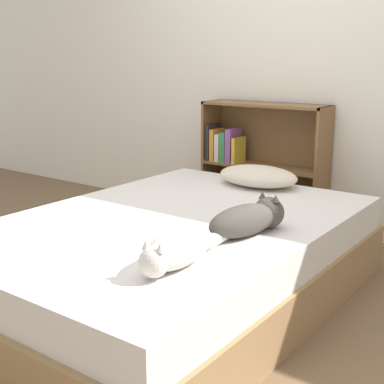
% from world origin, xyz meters
% --- Properties ---
extents(ground_plane, '(8.00, 8.00, 0.00)m').
position_xyz_m(ground_plane, '(0.00, 0.00, 0.00)').
color(ground_plane, brown).
extents(wall_back, '(8.00, 0.06, 2.50)m').
position_xyz_m(wall_back, '(0.00, 1.53, 1.25)').
color(wall_back, white).
rests_on(wall_back, ground_plane).
extents(bed, '(1.45, 2.09, 0.43)m').
position_xyz_m(bed, '(0.00, 0.00, 0.21)').
color(bed, '#99754C').
rests_on(bed, ground_plane).
extents(pillow, '(0.51, 0.34, 0.13)m').
position_xyz_m(pillow, '(0.00, 0.85, 0.49)').
color(pillow, beige).
rests_on(pillow, bed).
extents(cat_light, '(0.19, 0.57, 0.15)m').
position_xyz_m(cat_light, '(0.41, -0.49, 0.50)').
color(cat_light, beige).
rests_on(cat_light, bed).
extents(cat_dark, '(0.25, 0.59, 0.17)m').
position_xyz_m(cat_dark, '(0.43, -0.00, 0.50)').
color(cat_dark, '#47423D').
rests_on(cat_dark, bed).
extents(bookshelf, '(0.92, 0.26, 0.89)m').
position_xyz_m(bookshelf, '(-0.29, 1.39, 0.47)').
color(bookshelf, brown).
rests_on(bookshelf, ground_plane).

